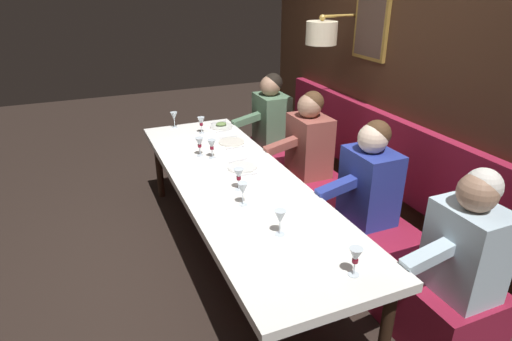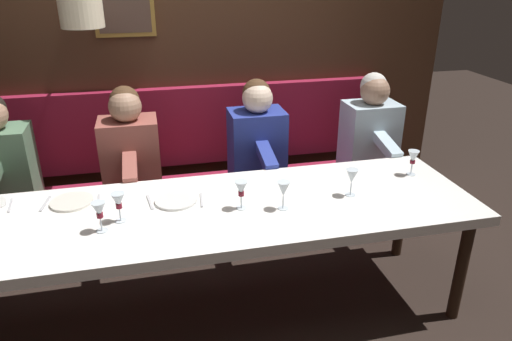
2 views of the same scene
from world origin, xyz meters
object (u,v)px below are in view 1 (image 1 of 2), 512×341
Objects in this scene: diner_nearest at (468,238)px; diner_far at (271,113)px; wine_glass_4 at (201,122)px; wine_glass_1 at (356,256)px; wine_glass_7 at (239,175)px; wine_glass_5 at (212,145)px; wine_glass_3 at (280,218)px; wine_glass_6 at (199,143)px; diner_near at (370,176)px; wine_glass_2 at (174,117)px; wine_glass_0 at (243,189)px; diner_middle at (309,137)px; dining_table at (237,187)px.

diner_far is at bearing 90.00° from diner_nearest.
diner_nearest is at bearing -71.93° from wine_glass_4.
wine_glass_7 is at bearing 99.78° from wine_glass_1.
wine_glass_5 is at bearing 116.25° from diner_nearest.
wine_glass_3 and wine_glass_5 have the same top height.
wine_glass_7 is (0.08, -0.74, -0.00)m from wine_glass_6.
diner_near reaches higher than wine_glass_2.
diner_nearest reaches higher than wine_glass_4.
wine_glass_5 is at bearing -98.56° from wine_glass_4.
diner_nearest is at bearing -62.89° from wine_glass_6.
diner_nearest is 1.00× the size of diner_near.
wine_glass_3 is at bearing -92.60° from wine_glass_4.
wine_glass_7 is (-0.92, 1.21, 0.04)m from diner_nearest.
diner_far is 4.82× the size of wine_glass_0.
diner_middle is 1.01m from wine_glass_6.
diner_far is 2.70m from wine_glass_1.
wine_glass_4 and wine_glass_6 have the same top height.
wine_glass_2 is at bearing 172.47° from diner_far.
wine_glass_6 is at bearing 91.26° from wine_glass_0.
diner_far is 4.82× the size of wine_glass_1.
wine_glass_5 is (-0.92, 1.86, 0.04)m from diner_nearest.
diner_middle and diner_far have the same top height.
diner_middle is 1.28m from wine_glass_0.
dining_table is 18.31× the size of wine_glass_6.
wine_glass_3 is (-0.91, 0.56, 0.04)m from diner_nearest.
diner_middle is 4.82× the size of wine_glass_1.
wine_glass_1 is at bearing -130.47° from diner_near.
diner_far is 4.82× the size of wine_glass_4.
wine_glass_2 and wine_glass_6 have the same top height.
diner_near is 4.82× the size of wine_glass_5.
wine_glass_5 is (-0.10, -0.65, 0.00)m from wine_glass_4.
wine_glass_5 is (-0.92, -0.79, 0.04)m from diner_far.
wine_glass_4 is 1.31m from wine_glass_7.
wine_glass_6 and wine_glass_7 have the same top height.
diner_near reaches higher than wine_glass_6.
wine_glass_1 is (0.26, -0.93, -0.00)m from wine_glass_0.
wine_glass_4 is at bearing 85.53° from wine_glass_7.
wine_glass_0 is 1.00× the size of wine_glass_5.
diner_near reaches higher than wine_glass_7.
wine_glass_6 is 1.00× the size of wine_glass_7.
wine_glass_0 is (-0.10, -0.38, 0.18)m from dining_table.
diner_nearest is 4.82× the size of wine_glass_5.
diner_middle is at bearing 54.21° from wine_glass_3.
dining_table is 18.31× the size of wine_glass_0.
diner_near is 2.15m from wine_glass_2.
diner_far is at bearing -7.53° from wine_glass_2.
wine_glass_0 is 1.00× the size of wine_glass_7.
wine_glass_2 is (-1.03, 2.79, 0.04)m from diner_nearest.
wine_glass_0 is (-0.98, 0.99, 0.04)m from diner_nearest.
wine_glass_5 is 0.12m from wine_glass_6.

